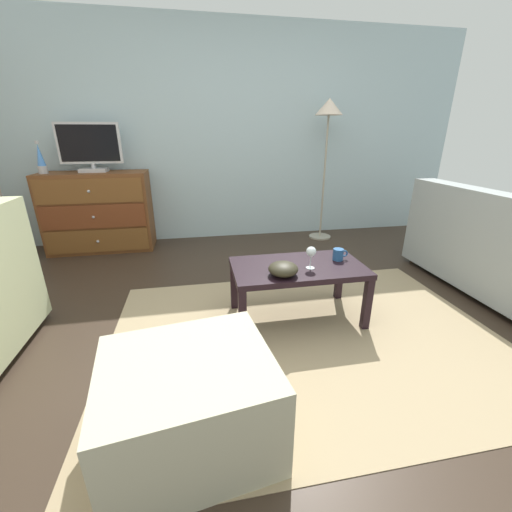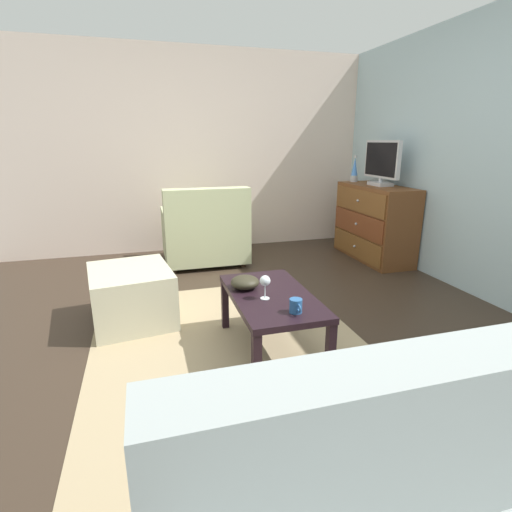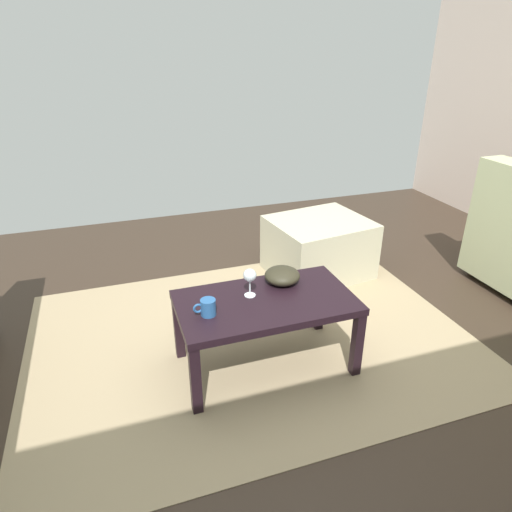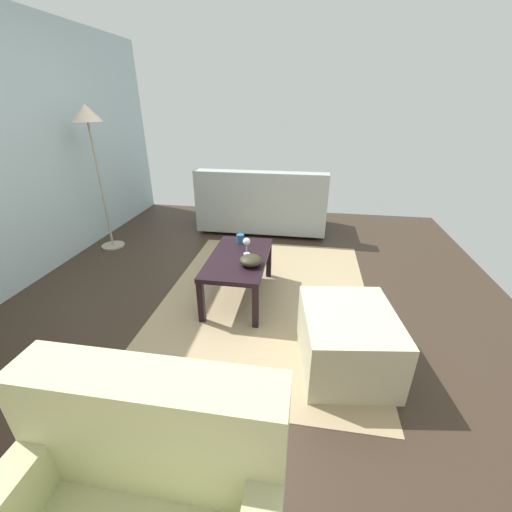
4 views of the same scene
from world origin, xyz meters
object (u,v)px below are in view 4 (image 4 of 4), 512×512
Objects in this scene: standing_lamp at (89,128)px; couch_large at (263,207)px; coffee_table at (238,262)px; mug at (240,238)px; ottoman at (347,340)px; bowl_decorative at (251,260)px; wine_glass at (247,242)px.

couch_large is at bearing -62.88° from standing_lamp.
mug is at bearing 8.21° from coffee_table.
couch_large is at bearing 20.14° from ottoman.
ottoman is at bearing -128.47° from bowl_decorative.
coffee_table is at bearing -178.88° from couch_large.
coffee_table is at bearing 135.38° from wine_glass.
bowl_decorative is (-0.15, -0.14, 0.10)m from coffee_table.
wine_glass is at bearing -44.62° from coffee_table.
standing_lamp reaches higher than mug.
mug is at bearing 23.62° from wine_glass.
coffee_table is 0.23m from bowl_decorative.
mug reaches higher than ottoman.
couch_large is at bearing -0.40° from mug.
coffee_table is 1.83m from couch_large.
wine_glass is 0.09× the size of standing_lamp.
mug is at bearing 179.60° from couch_large.
couch_large is at bearing 1.12° from coffee_table.
bowl_decorative reaches higher than mug.
couch_large is (1.51, -0.01, -0.13)m from mug.
ottoman is at bearing -121.11° from standing_lamp.
ottoman is (-1.08, -0.96, -0.25)m from mug.
ottoman reaches higher than coffee_table.
ottoman is at bearing -134.26° from wine_glass.
wine_glass is at bearing -176.73° from couch_large.
ottoman is (-0.83, -0.85, -0.32)m from wine_glass.
coffee_table is 8.16× the size of mug.
ottoman is (-0.61, -0.77, -0.25)m from bowl_decorative.
bowl_decorative is 1.02m from ottoman.
bowl_decorative is at bearing -117.89° from standing_lamp.
wine_glass is at bearing -113.67° from standing_lamp.
wine_glass is 0.09× the size of couch_large.
couch_large reaches higher than mug.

